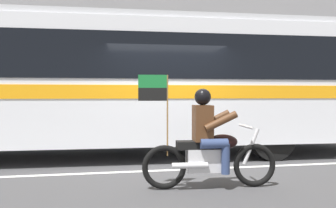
{
  "coord_description": "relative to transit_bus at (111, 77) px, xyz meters",
  "views": [
    {
      "loc": [
        -1.42,
        -7.41,
        1.47
      ],
      "look_at": [
        0.01,
        -0.04,
        1.27
      ],
      "focal_mm": 38.44,
      "sensor_mm": 36.0,
      "label": 1
    }
  ],
  "objects": [
    {
      "name": "office_building_facade",
      "position": [
        1.12,
        6.19,
        3.32
      ],
      "size": [
        28.0,
        0.89,
        10.39
      ],
      "color": "gray",
      "rests_on": "ground_plane"
    },
    {
      "name": "transit_bus",
      "position": [
        0.0,
        0.0,
        0.0
      ],
      "size": [
        12.89,
        3.03,
        3.22
      ],
      "color": "silver",
      "rests_on": "ground_plane"
    },
    {
      "name": "lane_center_stripe",
      "position": [
        1.12,
        -1.79,
        -1.88
      ],
      "size": [
        26.6,
        0.14,
        0.01
      ],
      "primitive_type": "cube",
      "color": "silver",
      "rests_on": "ground_plane"
    },
    {
      "name": "ground_plane",
      "position": [
        1.12,
        -1.19,
        -1.88
      ],
      "size": [
        60.0,
        60.0,
        0.0
      ],
      "primitive_type": "plane",
      "color": "#3D3D3F"
    },
    {
      "name": "motorcycle_with_rider",
      "position": [
        1.4,
        -3.21,
        -1.22
      ],
      "size": [
        2.19,
        0.64,
        1.78
      ],
      "color": "black",
      "rests_on": "ground_plane"
    },
    {
      "name": "sidewalk_curb",
      "position": [
        1.12,
        3.91,
        -1.81
      ],
      "size": [
        28.0,
        3.8,
        0.15
      ],
      "primitive_type": "cube",
      "color": "#B7B2A8",
      "rests_on": "ground_plane"
    }
  ]
}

